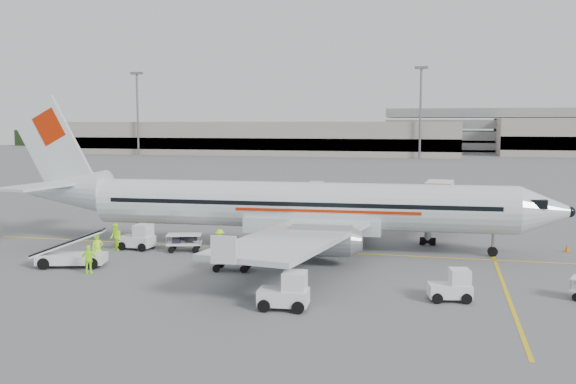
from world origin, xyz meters
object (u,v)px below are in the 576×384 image
at_px(aircraft, 300,174).
at_px(jet_bridge, 435,209).
at_px(tug_mid, 283,290).
at_px(tug_aft, 137,237).
at_px(belt_loader, 71,243).
at_px(tug_fore, 450,285).

distance_m(aircraft, jet_bridge, 13.09).
bearing_deg(aircraft, jet_bridge, 42.35).
relative_size(tug_mid, tug_aft, 1.02).
relative_size(aircraft, jet_bridge, 2.58).
xyz_separation_m(belt_loader, tug_fore, (22.23, -2.34, -0.65)).
bearing_deg(tug_mid, belt_loader, 155.37).
distance_m(tug_mid, tug_aft, 17.58).
xyz_separation_m(jet_bridge, tug_mid, (-6.59, -23.11, -1.03)).
xyz_separation_m(tug_mid, tug_aft, (-13.31, 11.49, -0.02)).
distance_m(jet_bridge, tug_fore, 19.86).
relative_size(belt_loader, tug_fore, 2.59).
bearing_deg(belt_loader, aircraft, 19.91).
relative_size(belt_loader, tug_aft, 2.32).
xyz_separation_m(tug_fore, tug_mid, (-7.58, -3.30, 0.11)).
bearing_deg(tug_fore, aircraft, 121.15).
bearing_deg(tug_aft, tug_mid, -36.82).
bearing_deg(tug_mid, tug_fore, 20.01).
bearing_deg(aircraft, tug_mid, -82.86).
bearing_deg(tug_mid, aircraft, 96.05).
relative_size(jet_bridge, tug_aft, 6.43).
bearing_deg(tug_aft, belt_loader, -98.96).
distance_m(aircraft, tug_fore, 15.41).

